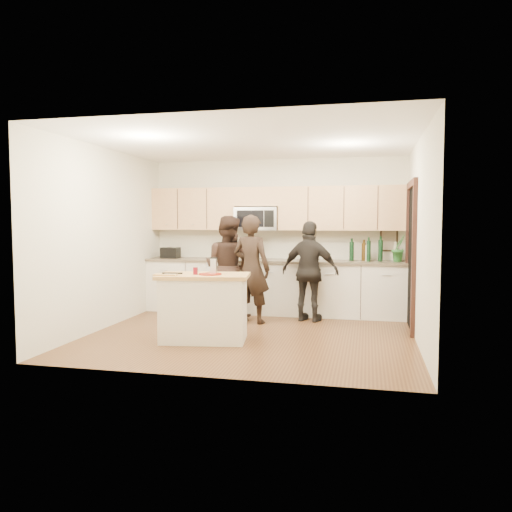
% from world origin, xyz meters
% --- Properties ---
extents(floor, '(4.50, 4.50, 0.00)m').
position_xyz_m(floor, '(0.00, 0.00, 0.00)').
color(floor, brown).
rests_on(floor, ground).
extents(room_shell, '(4.52, 4.02, 2.71)m').
position_xyz_m(room_shell, '(0.00, 0.00, 1.73)').
color(room_shell, beige).
rests_on(room_shell, ground).
extents(back_cabinetry, '(4.50, 0.66, 0.94)m').
position_xyz_m(back_cabinetry, '(0.00, 1.69, 0.47)').
color(back_cabinetry, silver).
rests_on(back_cabinetry, ground).
extents(upper_cabinetry, '(4.50, 0.33, 0.75)m').
position_xyz_m(upper_cabinetry, '(0.03, 1.83, 1.84)').
color(upper_cabinetry, tan).
rests_on(upper_cabinetry, ground).
extents(microwave, '(0.76, 0.41, 0.40)m').
position_xyz_m(microwave, '(-0.31, 1.80, 1.65)').
color(microwave, silver).
rests_on(microwave, ground).
extents(doorway, '(0.06, 1.25, 2.20)m').
position_xyz_m(doorway, '(2.23, 0.90, 1.16)').
color(doorway, black).
rests_on(doorway, ground).
extents(framed_picture, '(0.30, 0.03, 0.38)m').
position_xyz_m(framed_picture, '(1.95, 1.98, 1.28)').
color(framed_picture, black).
rests_on(framed_picture, ground).
extents(dish_towel, '(0.34, 0.60, 0.48)m').
position_xyz_m(dish_towel, '(-0.95, 1.50, 0.80)').
color(dish_towel, white).
rests_on(dish_towel, ground).
extents(island, '(1.29, 0.87, 0.90)m').
position_xyz_m(island, '(-0.54, -0.49, 0.45)').
color(island, silver).
rests_on(island, ground).
extents(red_plate, '(0.31, 0.31, 0.02)m').
position_xyz_m(red_plate, '(-0.43, -0.53, 0.91)').
color(red_plate, maroon).
rests_on(red_plate, island).
extents(box_grater, '(0.09, 0.06, 0.21)m').
position_xyz_m(box_grater, '(-0.42, -0.41, 1.02)').
color(box_grater, silver).
rests_on(box_grater, red_plate).
extents(drink_glass, '(0.06, 0.06, 0.10)m').
position_xyz_m(drink_glass, '(-0.63, -0.57, 0.95)').
color(drink_glass, maroon).
rests_on(drink_glass, island).
extents(cutting_board, '(0.32, 0.21, 0.02)m').
position_xyz_m(cutting_board, '(-0.98, -0.73, 0.91)').
color(cutting_board, tan).
rests_on(cutting_board, island).
extents(tongs, '(0.27, 0.07, 0.02)m').
position_xyz_m(tongs, '(-0.89, -0.71, 0.93)').
color(tongs, black).
rests_on(tongs, cutting_board).
extents(knife, '(0.18, 0.05, 0.01)m').
position_xyz_m(knife, '(-0.90, -0.72, 0.92)').
color(knife, silver).
rests_on(knife, cutting_board).
extents(toaster, '(0.31, 0.24, 0.20)m').
position_xyz_m(toaster, '(-1.90, 1.67, 1.04)').
color(toaster, black).
rests_on(toaster, back_cabinetry).
extents(bottle_cluster, '(0.80, 0.27, 0.41)m').
position_xyz_m(bottle_cluster, '(1.66, 1.73, 1.13)').
color(bottle_cluster, black).
rests_on(bottle_cluster, back_cabinetry).
extents(orchid, '(0.31, 0.31, 0.44)m').
position_xyz_m(orchid, '(2.10, 1.72, 1.16)').
color(orchid, '#29672B').
rests_on(orchid, back_cabinetry).
extents(woman_left, '(0.70, 0.55, 1.71)m').
position_xyz_m(woman_left, '(-0.19, 0.81, 0.85)').
color(woman_left, black).
rests_on(woman_left, ground).
extents(woman_center, '(0.93, 0.79, 1.70)m').
position_xyz_m(woman_center, '(-0.67, 1.13, 0.85)').
color(woman_center, black).
rests_on(woman_center, ground).
extents(woman_right, '(1.01, 0.61, 1.61)m').
position_xyz_m(woman_right, '(0.70, 1.13, 0.81)').
color(woman_right, black).
rests_on(woman_right, ground).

